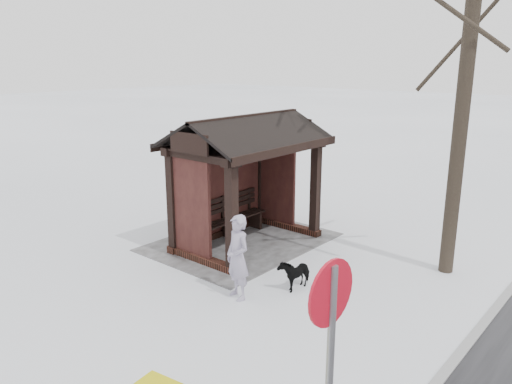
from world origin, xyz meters
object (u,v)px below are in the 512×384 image
bus_shelter (242,154)px  road_sign (330,333)px  dog (295,273)px  pedestrian (238,257)px

bus_shelter → road_sign: 7.30m
bus_shelter → dog: bearing=63.8°
bus_shelter → dog: size_ratio=4.95×
pedestrian → dog: (-1.02, 0.55, -0.49)m
dog → road_sign: 5.00m
pedestrian → road_sign: (2.65, 3.58, 1.03)m
bus_shelter → road_sign: bus_shelter is taller
dog → bus_shelter: bearing=155.4°
pedestrian → road_sign: bearing=-20.4°
bus_shelter → dog: (1.19, 2.41, -1.86)m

